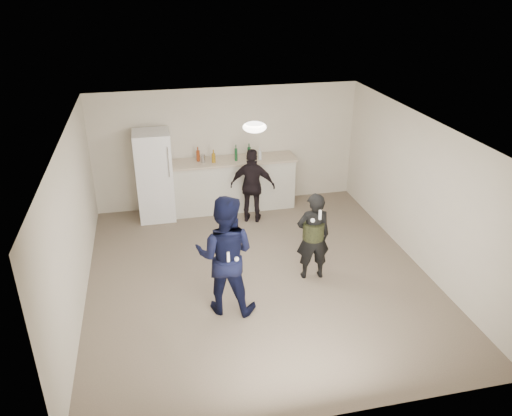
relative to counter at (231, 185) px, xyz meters
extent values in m
plane|color=#6B5B4C|center=(-0.02, -2.67, -0.53)|extent=(6.00, 6.00, 0.00)
plane|color=silver|center=(-0.02, -2.67, 1.98)|extent=(6.00, 6.00, 0.00)
plane|color=beige|center=(-0.02, 0.33, 0.72)|extent=(6.00, 0.00, 6.00)
plane|color=beige|center=(-0.02, -5.67, 0.72)|extent=(6.00, 0.00, 6.00)
plane|color=beige|center=(-2.77, -2.67, 0.72)|extent=(0.00, 6.00, 6.00)
plane|color=beige|center=(2.73, -2.67, 0.72)|extent=(0.00, 6.00, 6.00)
cube|color=beige|center=(0.00, 0.00, 0.00)|extent=(2.60, 0.56, 1.05)
cube|color=beige|center=(0.00, 0.00, 0.55)|extent=(2.68, 0.64, 0.04)
cube|color=white|center=(-1.55, -0.07, 0.38)|extent=(0.70, 0.70, 1.80)
cylinder|color=silver|center=(-1.27, -0.44, 0.78)|extent=(0.02, 0.02, 0.60)
ellipsoid|color=white|center=(-0.02, -2.37, 1.93)|extent=(0.36, 0.36, 0.16)
cylinder|color=#AEAEB2|center=(-0.57, -0.03, 0.65)|extent=(0.08, 0.08, 0.17)
imported|color=#0D1239|center=(-0.68, -3.41, 0.39)|extent=(1.07, 0.96, 1.82)
imported|color=black|center=(0.82, -2.87, 0.22)|extent=(0.57, 0.39, 1.49)
cylinder|color=#32391A|center=(0.82, -2.87, 0.32)|extent=(0.34, 0.34, 0.28)
imported|color=black|center=(0.31, -0.66, 0.23)|extent=(0.96, 0.64, 1.51)
cube|color=white|center=(-0.68, -3.69, 0.53)|extent=(0.04, 0.04, 0.15)
sphere|color=white|center=(-0.56, -3.66, 0.45)|extent=(0.07, 0.07, 0.07)
cube|color=white|center=(0.82, -3.12, 0.72)|extent=(0.04, 0.04, 0.15)
sphere|color=white|center=(0.72, -3.09, 0.62)|extent=(0.07, 0.07, 0.07)
cylinder|color=#124120|center=(0.10, -0.07, 0.69)|extent=(0.06, 0.06, 0.26)
cylinder|color=#986C16|center=(-0.36, -0.08, 0.66)|extent=(0.08, 0.08, 0.19)
cylinder|color=silver|center=(0.58, -0.11, 0.65)|extent=(0.07, 0.07, 0.18)
cylinder|color=maroon|center=(-0.66, 0.07, 0.67)|extent=(0.07, 0.07, 0.22)
cylinder|color=#17512A|center=(0.40, 0.08, 0.67)|extent=(0.07, 0.07, 0.21)
camera|label=1|loc=(-1.57, -9.48, 4.04)|focal=35.00mm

